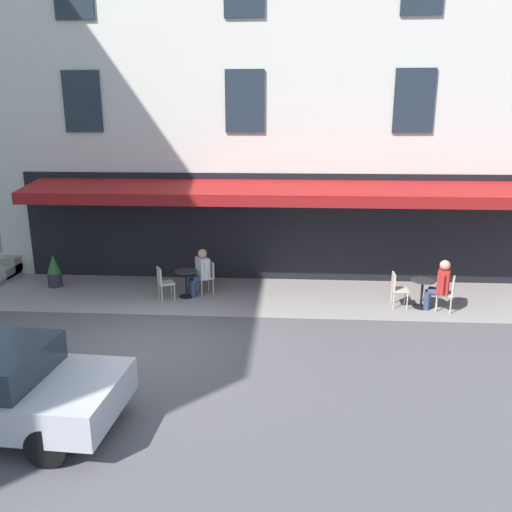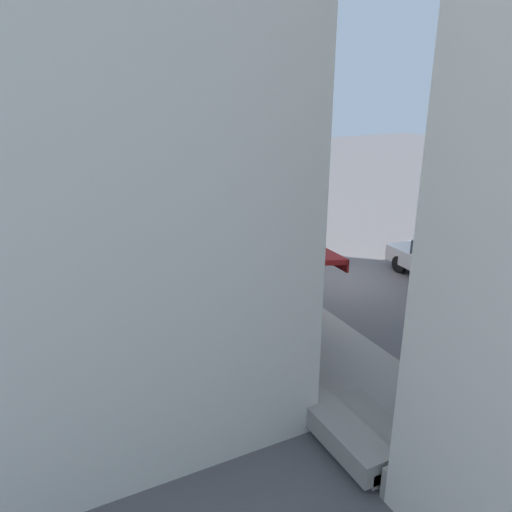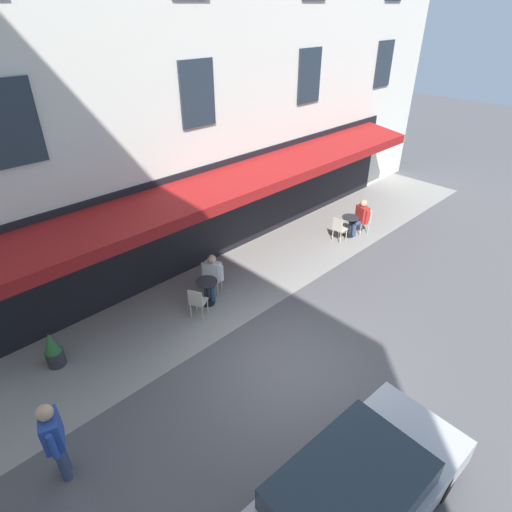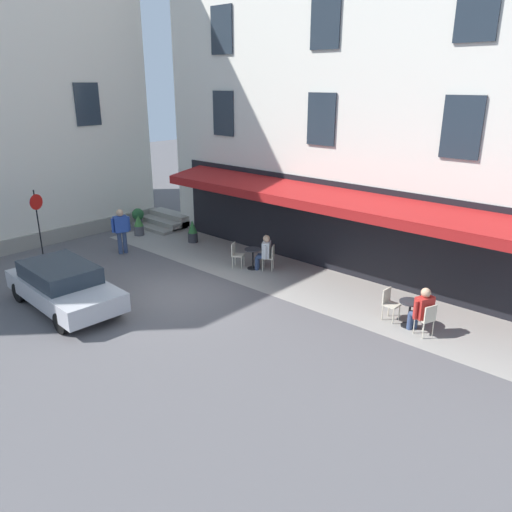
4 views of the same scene
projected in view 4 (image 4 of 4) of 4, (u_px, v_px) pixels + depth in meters
ground_plane at (181, 293)px, 15.85m from camera, size 70.00×70.00×0.00m
sidewalk_cafe_terrace at (327, 289)px, 16.17m from camera, size 20.50×3.20×0.01m
cafe_building_facade at (453, 48)px, 17.47m from camera, size 20.00×10.70×15.00m
back_alley_steps at (166, 221)px, 23.15m from camera, size 2.40×1.75×0.60m
cafe_table_near_entrance at (410, 310)px, 13.56m from camera, size 0.60×0.60×0.75m
cafe_chair_cream_corner_left at (427, 317)px, 13.01m from camera, size 0.52×0.52×0.91m
cafe_chair_cream_back_row at (389, 301)px, 13.96m from camera, size 0.41×0.41×0.91m
cafe_table_mid_terrace at (253, 256)px, 17.78m from camera, size 0.60×0.60×0.75m
cafe_chair_cream_corner_right at (236, 253)px, 17.91m from camera, size 0.54×0.54×0.91m
cafe_chair_cream_facing_street at (270, 255)px, 17.65m from camera, size 0.55×0.55×0.91m
seated_patron_in_red at (422, 309)px, 13.14m from camera, size 0.64×0.65×1.33m
seated_companion_in_white at (264, 251)px, 17.63m from camera, size 0.63×0.61×1.29m
walking_pedestrian_in_blue at (121, 228)px, 19.22m from camera, size 0.44×0.69×1.77m
no_parking_sign at (37, 211)px, 18.61m from camera, size 0.19×0.57×2.60m
potted_plant_entrance_right at (139, 225)px, 21.71m from camera, size 0.43×0.43×0.90m
potted_plant_entrance_left at (193, 232)px, 20.75m from camera, size 0.40×0.40×0.95m
potted_plant_by_steps at (138, 216)px, 22.75m from camera, size 0.54×0.54×0.92m
parked_car_silver at (63, 285)px, 14.66m from camera, size 4.38×2.01×1.33m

